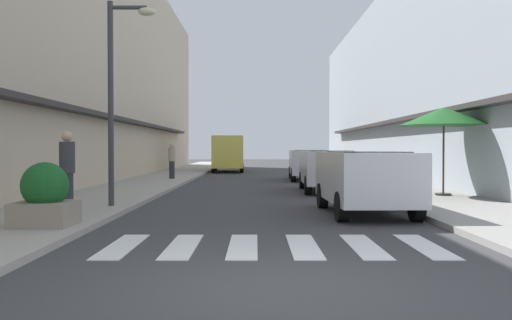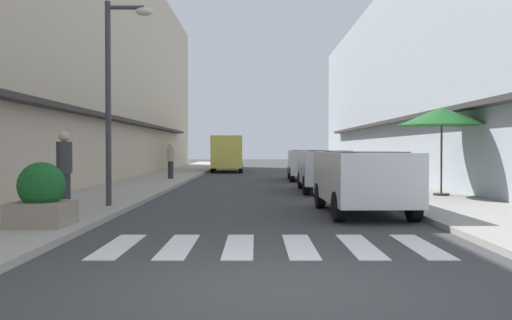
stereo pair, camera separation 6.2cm
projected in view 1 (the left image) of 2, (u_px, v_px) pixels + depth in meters
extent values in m
plane|color=#38383A|center=(259.00, 182.00, 25.25)|extent=(106.17, 106.17, 0.00)
cube|color=#9E998E|center=(155.00, 180.00, 25.23)|extent=(3.06, 67.56, 0.12)
cube|color=gray|center=(364.00, 180.00, 25.27)|extent=(3.06, 67.56, 0.12)
cube|color=#C6B299|center=(77.00, 60.00, 26.50)|extent=(5.00, 45.43, 11.76)
cube|color=#332D2D|center=(134.00, 123.00, 26.58)|extent=(0.50, 31.80, 0.16)
cube|color=#939EA8|center=(440.00, 79.00, 26.60)|extent=(5.00, 45.43, 9.88)
cube|color=#332D2D|center=(384.00, 123.00, 26.63)|extent=(0.50, 31.80, 0.16)
cube|color=silver|center=(120.00, 246.00, 8.52)|extent=(0.45, 2.20, 0.01)
cube|color=silver|center=(180.00, 246.00, 8.52)|extent=(0.45, 2.20, 0.01)
cube|color=silver|center=(241.00, 246.00, 8.53)|extent=(0.45, 2.20, 0.01)
cube|color=silver|center=(301.00, 246.00, 8.53)|extent=(0.45, 2.20, 0.01)
cube|color=silver|center=(362.00, 246.00, 8.54)|extent=(0.45, 2.20, 0.01)
cube|color=silver|center=(422.00, 246.00, 8.54)|extent=(0.45, 2.20, 0.01)
cube|color=silver|center=(362.00, 176.00, 12.74)|extent=(1.86, 4.11, 1.13)
cube|color=black|center=(364.00, 164.00, 12.53)|extent=(1.53, 2.31, 0.56)
cylinder|color=black|center=(320.00, 196.00, 14.07)|extent=(0.24, 0.65, 0.64)
cylinder|color=black|center=(381.00, 195.00, 14.11)|extent=(0.24, 0.65, 0.64)
cylinder|color=black|center=(339.00, 207.00, 11.39)|extent=(0.24, 0.65, 0.64)
cylinder|color=black|center=(414.00, 206.00, 11.43)|extent=(0.24, 0.65, 0.64)
cube|color=silver|center=(325.00, 167.00, 19.44)|extent=(1.85, 4.47, 1.13)
cube|color=black|center=(326.00, 158.00, 19.21)|extent=(1.52, 2.51, 0.56)
cylinder|color=black|center=(300.00, 180.00, 20.93)|extent=(0.23, 0.64, 0.64)
cylinder|color=black|center=(341.00, 180.00, 20.90)|extent=(0.23, 0.64, 0.64)
cylinder|color=black|center=(305.00, 185.00, 18.01)|extent=(0.23, 0.64, 0.64)
cylinder|color=black|center=(354.00, 185.00, 17.98)|extent=(0.23, 0.64, 0.64)
cube|color=silver|center=(306.00, 162.00, 26.36)|extent=(1.87, 4.25, 1.13)
cube|color=black|center=(306.00, 156.00, 26.15)|extent=(1.54, 2.40, 0.56)
cylinder|color=black|center=(289.00, 172.00, 27.78)|extent=(0.24, 0.65, 0.64)
cylinder|color=black|center=(320.00, 172.00, 27.75)|extent=(0.24, 0.65, 0.64)
cylinder|color=black|center=(291.00, 175.00, 25.01)|extent=(0.24, 0.65, 0.64)
cylinder|color=black|center=(325.00, 175.00, 24.97)|extent=(0.24, 0.65, 0.64)
cube|color=#D8CC4C|center=(226.00, 152.00, 35.92)|extent=(2.15, 5.47, 2.03)
cube|color=black|center=(225.00, 140.00, 35.63)|extent=(1.75, 3.08, 0.56)
cylinder|color=black|center=(213.00, 166.00, 37.68)|extent=(0.24, 0.65, 0.64)
cylinder|color=black|center=(239.00, 166.00, 37.76)|extent=(0.24, 0.65, 0.64)
cylinder|color=black|center=(211.00, 168.00, 34.12)|extent=(0.24, 0.65, 0.64)
cylinder|color=black|center=(239.00, 168.00, 34.20)|extent=(0.24, 0.65, 0.64)
cylinder|color=#38383D|center=(108.00, 104.00, 13.42)|extent=(0.14, 0.14, 5.05)
cylinder|color=#38383D|center=(126.00, 7.00, 13.38)|extent=(0.90, 0.10, 0.10)
ellipsoid|color=beige|center=(144.00, 11.00, 13.38)|extent=(0.44, 0.28, 0.20)
cylinder|color=#262626|center=(440.00, 194.00, 16.53)|extent=(0.48, 0.48, 0.06)
cylinder|color=#4C3823|center=(441.00, 156.00, 16.51)|extent=(0.06, 0.06, 2.40)
cone|color=#19511E|center=(441.00, 116.00, 16.48)|extent=(2.66, 2.66, 0.55)
cube|color=gray|center=(42.00, 214.00, 10.00)|extent=(1.03, 1.03, 0.44)
sphere|color=#195623|center=(42.00, 185.00, 9.99)|extent=(0.86, 0.86, 0.86)
cylinder|color=#282B33|center=(65.00, 193.00, 12.03)|extent=(0.26, 0.26, 0.88)
cylinder|color=#333338|center=(64.00, 157.00, 12.01)|extent=(0.34, 0.34, 0.69)
sphere|color=tan|center=(64.00, 136.00, 12.00)|extent=(0.24, 0.24, 0.24)
cylinder|color=#282B33|center=(169.00, 170.00, 25.63)|extent=(0.26, 0.26, 0.82)
cylinder|color=tan|center=(169.00, 154.00, 25.62)|extent=(0.34, 0.34, 0.65)
sphere|color=tan|center=(169.00, 145.00, 25.61)|extent=(0.22, 0.22, 0.22)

